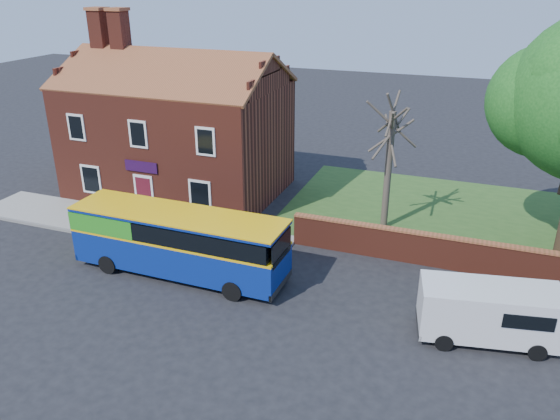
% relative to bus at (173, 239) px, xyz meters
% --- Properties ---
extents(ground, '(120.00, 120.00, 0.00)m').
position_rel_bus_xyz_m(ground, '(2.07, -2.32, -1.68)').
color(ground, black).
rests_on(ground, ground).
extents(pavement, '(18.00, 3.50, 0.12)m').
position_rel_bus_xyz_m(pavement, '(-4.93, 3.43, -1.62)').
color(pavement, gray).
rests_on(pavement, ground).
extents(kerb, '(18.00, 0.15, 0.14)m').
position_rel_bus_xyz_m(kerb, '(-4.93, 1.68, -1.61)').
color(kerb, slate).
rests_on(kerb, ground).
extents(grass_strip, '(26.00, 12.00, 0.04)m').
position_rel_bus_xyz_m(grass_strip, '(15.07, 10.68, -1.66)').
color(grass_strip, '#426B28').
rests_on(grass_strip, ground).
extents(shop_building, '(12.30, 8.13, 10.50)m').
position_rel_bus_xyz_m(shop_building, '(-4.95, 9.17, 1.73)').
color(shop_building, maroon).
rests_on(shop_building, ground).
extents(boundary_wall, '(22.00, 0.38, 1.60)m').
position_rel_bus_xyz_m(boundary_wall, '(15.07, 4.68, -0.87)').
color(boundary_wall, maroon).
rests_on(boundary_wall, ground).
extents(bus, '(9.72, 2.61, 2.95)m').
position_rel_bus_xyz_m(bus, '(0.00, 0.00, 0.00)').
color(bus, navy).
rests_on(bus, ground).
extents(van_near, '(5.18, 2.82, 2.15)m').
position_rel_bus_xyz_m(van_near, '(13.22, -0.30, -0.48)').
color(van_near, silver).
rests_on(van_near, ground).
extents(bare_tree, '(2.56, 3.05, 6.83)m').
position_rel_bus_xyz_m(bare_tree, '(7.90, 8.01, 1.82)').
color(bare_tree, '#4C4238').
rests_on(bare_tree, ground).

